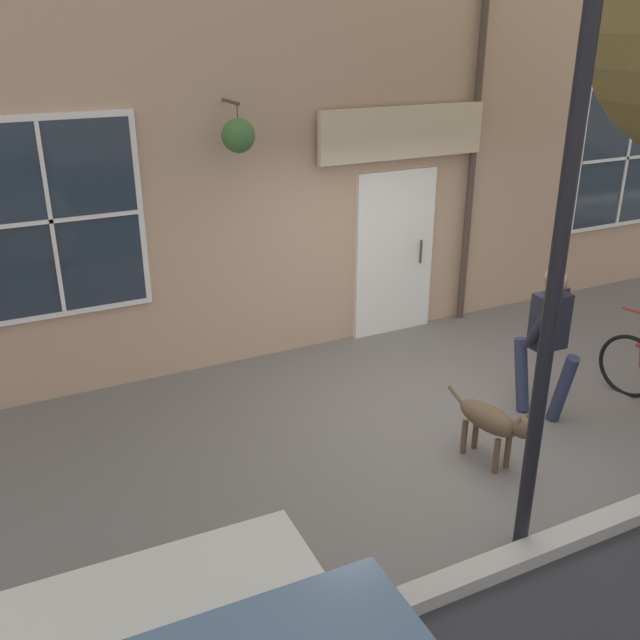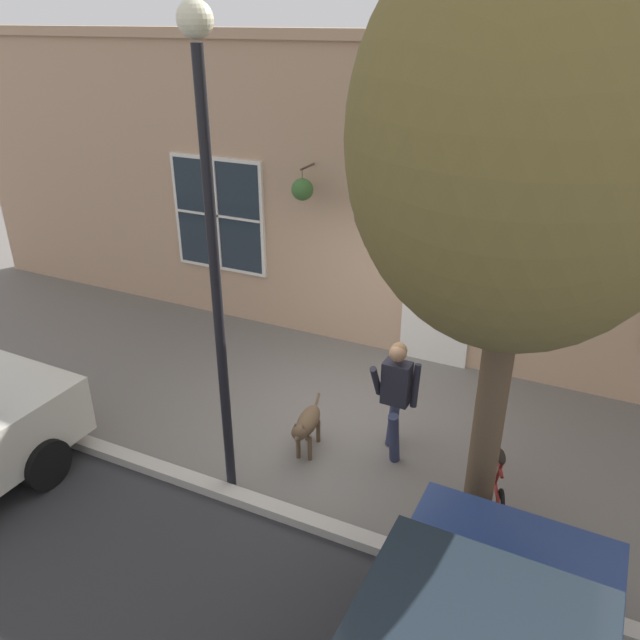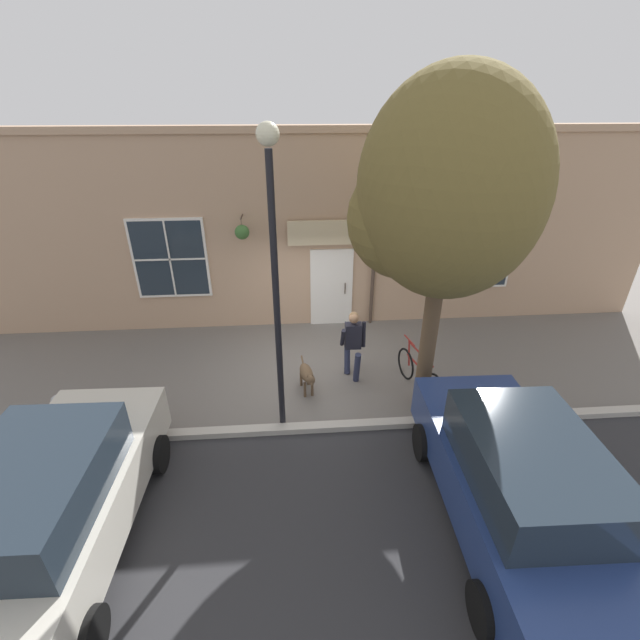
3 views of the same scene
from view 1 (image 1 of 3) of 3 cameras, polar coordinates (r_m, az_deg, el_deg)
name	(u,v)px [view 1 (image 1 of 3)]	position (r m, az deg, el deg)	size (l,w,h in m)	color
ground_plane	(452,416)	(7.53, 10.52, -7.53)	(90.00, 90.00, 0.00)	#66605B
storefront_facade	(349,140)	(8.59, 2.37, 14.18)	(0.95, 18.00, 4.93)	tan
pedestrian_walking	(549,331)	(7.34, 17.84, -0.83)	(0.71, 0.55, 1.60)	#282D47
dog_on_leash	(493,422)	(6.64, 13.71, -7.90)	(1.05, 0.36, 0.66)	brown
street_lamp	(581,90)	(4.69, 20.17, 16.88)	(0.32, 0.32, 5.23)	black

